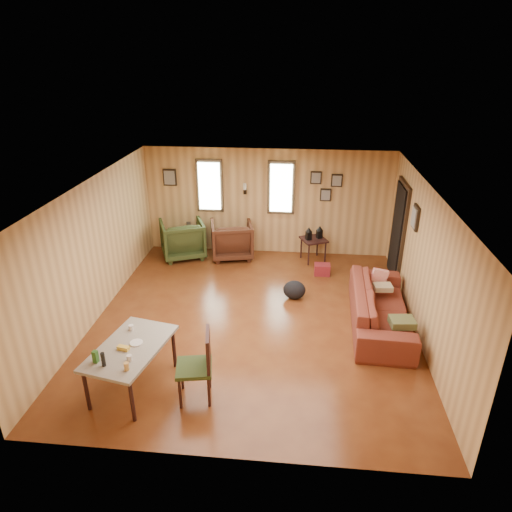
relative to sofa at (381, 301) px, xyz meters
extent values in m
cube|color=brown|center=(-2.16, -0.06, -0.47)|extent=(5.50, 6.00, 0.02)
cube|color=#997C5B|center=(-2.16, -0.06, 1.95)|extent=(5.50, 6.00, 0.02)
cube|color=tan|center=(-2.16, 2.95, 0.74)|extent=(5.50, 0.02, 2.40)
cube|color=tan|center=(-2.16, -3.07, 0.74)|extent=(5.50, 0.02, 2.40)
cube|color=tan|center=(-4.92, -0.06, 0.74)|extent=(0.02, 6.00, 2.40)
cube|color=tan|center=(0.60, -0.06, 0.74)|extent=(0.02, 6.00, 2.40)
cube|color=black|center=(-3.46, 2.91, 1.09)|extent=(0.60, 0.05, 1.20)
cube|color=#E0F2D1|center=(-3.46, 2.87, 1.09)|extent=(0.48, 0.04, 1.06)
cube|color=black|center=(-1.86, 2.91, 1.09)|extent=(0.60, 0.05, 1.20)
cube|color=#E0F2D1|center=(-1.86, 2.87, 1.09)|extent=(0.48, 0.04, 1.06)
cube|color=black|center=(-2.66, 2.89, 0.99)|extent=(0.07, 0.05, 0.12)
cylinder|color=silver|center=(-2.66, 2.83, 1.12)|extent=(0.07, 0.07, 0.14)
cube|color=black|center=(0.56, 1.89, 0.54)|extent=(0.06, 1.00, 2.05)
cube|color=black|center=(0.52, 1.89, 0.54)|extent=(0.04, 0.82, 1.90)
cube|color=black|center=(-1.11, 2.91, 1.34)|extent=(0.24, 0.04, 0.28)
cube|color=#9E998C|center=(-1.11, 2.88, 1.34)|extent=(0.19, 0.02, 0.22)
cube|color=black|center=(-0.66, 2.91, 1.29)|extent=(0.24, 0.04, 0.28)
cube|color=#9E998C|center=(-0.66, 2.88, 1.29)|extent=(0.19, 0.02, 0.22)
cube|color=black|center=(-0.88, 2.91, 0.96)|extent=(0.24, 0.04, 0.28)
cube|color=#9E998C|center=(-0.88, 2.88, 0.96)|extent=(0.19, 0.02, 0.22)
cube|color=black|center=(-4.36, 2.91, 1.26)|extent=(0.30, 0.04, 0.38)
cube|color=#9E998C|center=(-4.36, 2.88, 1.26)|extent=(0.24, 0.02, 0.31)
cube|color=black|center=(0.56, 0.79, 1.24)|extent=(0.04, 0.34, 0.42)
cube|color=#9E998C|center=(0.53, 0.79, 1.24)|extent=(0.02, 0.27, 0.34)
imported|color=maroon|center=(0.00, 0.00, 0.00)|extent=(0.80, 2.40, 0.93)
imported|color=#432114|center=(-2.93, 2.55, 0.00)|extent=(1.06, 1.02, 0.92)
imported|color=#303D1C|center=(-4.04, 2.46, 0.01)|extent=(1.18, 1.14, 0.94)
cube|color=black|center=(-3.87, 2.88, 0.08)|extent=(0.61, 0.57, 0.04)
cube|color=black|center=(-3.87, 2.88, -0.28)|extent=(0.56, 0.51, 0.03)
cylinder|color=black|center=(-4.07, 2.65, -0.19)|extent=(0.05, 0.05, 0.54)
cylinder|color=black|center=(-3.62, 2.71, -0.19)|extent=(0.05, 0.05, 0.54)
cylinder|color=black|center=(-4.13, 3.04, -0.19)|extent=(0.05, 0.05, 0.54)
cylinder|color=black|center=(-3.67, 3.11, -0.19)|extent=(0.05, 0.05, 0.54)
cube|color=#483D30|center=(-3.99, 2.86, 0.17)|extent=(0.10, 0.03, 0.13)
cube|color=#483D30|center=(-3.77, 2.89, 0.16)|extent=(0.09, 0.03, 0.12)
cube|color=black|center=(-1.10, 2.53, 0.04)|extent=(0.66, 0.66, 0.04)
cylinder|color=black|center=(-1.20, 2.27, -0.21)|extent=(0.05, 0.05, 0.50)
cylinder|color=black|center=(-0.83, 2.43, -0.21)|extent=(0.05, 0.05, 0.50)
cylinder|color=black|center=(-1.36, 2.63, -0.21)|extent=(0.05, 0.05, 0.50)
cylinder|color=black|center=(-1.00, 2.80, -0.21)|extent=(0.05, 0.05, 0.50)
cube|color=black|center=(-1.22, 2.48, 0.15)|extent=(0.15, 0.15, 0.18)
cone|color=black|center=(-1.22, 2.48, 0.29)|extent=(0.20, 0.20, 0.10)
cube|color=black|center=(-0.98, 2.59, 0.15)|extent=(0.15, 0.15, 0.18)
cone|color=black|center=(-0.98, 2.59, 0.29)|extent=(0.20, 0.20, 0.10)
cube|color=maroon|center=(-0.91, 1.83, -0.35)|extent=(0.33, 0.23, 0.23)
ellipsoid|color=black|center=(-1.47, 0.76, -0.28)|extent=(0.49, 0.42, 0.37)
cube|color=brown|center=(0.22, -0.66, 0.02)|extent=(0.40, 0.34, 0.12)
cube|color=red|center=(0.06, 0.73, 0.10)|extent=(0.34, 0.12, 0.33)
cube|color=tan|center=(0.10, 0.50, 0.00)|extent=(0.34, 0.27, 0.09)
cube|color=gray|center=(-3.65, -1.95, 0.19)|extent=(1.05, 1.47, 0.04)
cylinder|color=black|center=(-4.09, -2.45, -0.14)|extent=(0.06, 0.06, 0.64)
cylinder|color=black|center=(-3.43, -2.59, -0.14)|extent=(0.06, 0.06, 0.64)
cylinder|color=black|center=(-3.86, -1.32, -0.14)|extent=(0.06, 0.06, 0.64)
cylinder|color=black|center=(-3.20, -1.46, -0.14)|extent=(0.06, 0.06, 0.64)
cylinder|color=silver|center=(-3.54, -2.25, 0.26)|extent=(0.08, 0.08, 0.08)
cylinder|color=silver|center=(-3.76, -1.57, 0.26)|extent=(0.08, 0.08, 0.08)
cube|color=#28571F|center=(-3.96, -2.32, 0.30)|extent=(0.07, 0.07, 0.17)
cylinder|color=black|center=(-3.83, -2.39, 0.31)|extent=(0.06, 0.06, 0.20)
cylinder|color=#B98B49|center=(-3.51, -2.44, 0.27)|extent=(0.08, 0.08, 0.11)
cylinder|color=silver|center=(-3.58, -1.88, 0.22)|extent=(0.21, 0.21, 0.02)
cube|color=gold|center=(-3.71, -2.03, 0.24)|extent=(0.17, 0.10, 0.05)
cube|color=#303D1C|center=(-2.74, -2.09, 0.04)|extent=(0.54, 0.54, 0.06)
cube|color=black|center=(-2.55, -2.05, 0.31)|extent=(0.12, 0.44, 0.51)
cylinder|color=black|center=(-2.90, -2.31, -0.22)|extent=(0.05, 0.05, 0.49)
cylinder|color=black|center=(-2.52, -2.24, -0.22)|extent=(0.05, 0.05, 0.49)
cylinder|color=black|center=(-2.96, -1.94, -0.22)|extent=(0.05, 0.05, 0.49)
cylinder|color=black|center=(-2.59, -1.87, -0.22)|extent=(0.05, 0.05, 0.49)
camera|label=1|loc=(-1.44, -6.86, 3.89)|focal=32.00mm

